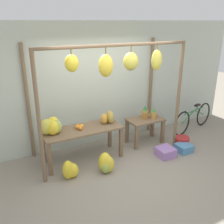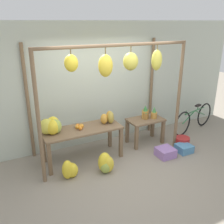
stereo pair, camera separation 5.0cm
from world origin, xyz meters
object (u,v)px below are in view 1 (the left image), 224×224
Objects in this scene: banana_pile_ground_left at (70,170)px; papaya_pile at (108,118)px; banana_pile_on_table at (52,126)px; parked_bicycle at (193,118)px; pineapple_cluster at (147,113)px; banana_pile_ground_right at (106,164)px; orange_pile at (80,127)px; fruit_crate_white at (165,152)px; blue_bucket at (182,141)px; fruit_crate_purple at (184,148)px.

banana_pile_ground_left is 1.14× the size of papaya_pile.
papaya_pile is (1.21, -0.04, -0.02)m from banana_pile_on_table.
pineapple_cluster is at bearing 179.82° from parked_bicycle.
banana_pile_ground_right is (0.82, -0.71, -0.68)m from banana_pile_on_table.
orange_pile reaches higher than banana_pile_ground_left.
banana_pile_on_table reaches higher than pineapple_cluster.
blue_bucket is (0.65, 0.20, 0.01)m from fruit_crate_white.
banana_pile_on_table is 2.27m from pineapple_cluster.
banana_pile_ground_left is 1.17× the size of fruit_crate_purple.
pineapple_cluster is 1.07m from papaya_pile.
fruit_crate_purple is at bearing -2.36° from banana_pile_ground_right.
blue_bucket is 1.01× the size of fruit_crate_purple.
papaya_pile reaches higher than banana_pile_ground_right.
banana_pile_on_table is 1.38× the size of pineapple_cluster.
banana_pile_ground_right is at bearing -153.09° from pineapple_cluster.
fruit_crate_white is at bearing -162.93° from blue_bucket.
pineapple_cluster is 0.96× the size of fruit_crate_white.
blue_bucket is (2.33, -0.53, -0.64)m from orange_pile.
blue_bucket is 0.99× the size of papaya_pile.
blue_bucket is at bearing -12.84° from orange_pile.
pineapple_cluster is (2.27, 0.02, -0.12)m from banana_pile_on_table.
blue_bucket is at bearing 17.07° from fruit_crate_white.
parked_bicycle reaches higher than banana_pile_ground_right.
banana_pile_on_table is at bearing 169.00° from blue_bucket.
pineapple_cluster is 1.06m from blue_bucket.
banana_pile_ground_left is 2.76m from blue_bucket.
papaya_pile reaches higher than blue_bucket.
fruit_crate_purple is (2.18, -0.76, -0.66)m from orange_pile.
papaya_pile is (0.65, -0.01, 0.09)m from orange_pile.
papaya_pile reaches higher than orange_pile.
banana_pile_ground_left is 1.38m from papaya_pile.
orange_pile reaches higher than blue_bucket.
banana_pile_on_table is 3.04m from blue_bucket.
banana_pile_on_table is 1.45× the size of blue_bucket.
pineapple_cluster is (1.71, 0.05, -0.01)m from orange_pile.
fruit_crate_purple is (2.60, -0.21, -0.08)m from banana_pile_ground_left.
orange_pile is at bearing 52.43° from banana_pile_ground_left.
papaya_pile is at bearing -0.61° from orange_pile.
banana_pile_ground_right is at bearing 177.64° from fruit_crate_purple.
parked_bicycle reaches higher than fruit_crate_purple.
pineapple_cluster is 1.71m from banana_pile_ground_right.
pineapple_cluster is 1.01m from fruit_crate_white.
fruit_crate_white is at bearing -23.57° from orange_pile.
banana_pile_ground_left is at bearing -153.03° from papaya_pile.
fruit_crate_purple is (-1.05, -0.81, -0.26)m from parked_bicycle.
pineapple_cluster reaches higher than banana_pile_ground_right.
banana_pile_ground_right is at bearing -119.73° from papaya_pile.
orange_pile is 1.94m from fruit_crate_white.
fruit_crate_white is at bearing -35.16° from papaya_pile.
banana_pile_ground_left reaches higher than fruit_crate_purple.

